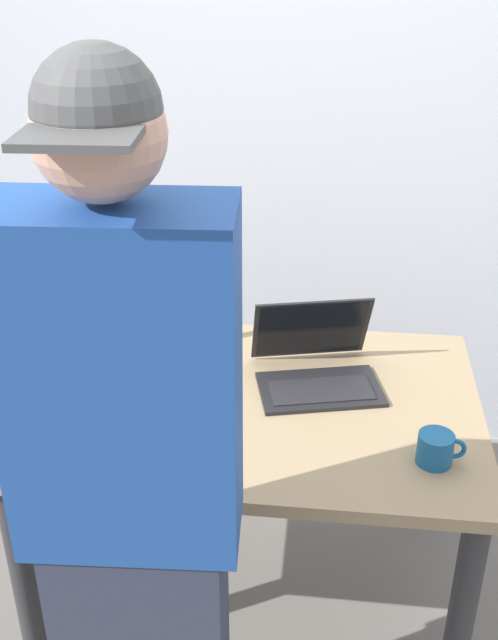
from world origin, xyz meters
name	(u,v)px	position (x,y,z in m)	size (l,w,h in m)	color
ground_plane	(252,582)	(0.00, 0.00, 0.00)	(8.00, 8.00, 0.00)	slate
desk	(252,429)	(0.00, 0.00, 0.61)	(1.28, 0.87, 0.72)	#9E8460
laptop	(316,362)	(0.17, 0.12, 0.77)	(0.41, 0.38, 0.23)	black
beer_bottle_dark	(153,306)	(-0.35, 0.32, 0.83)	(0.07, 0.07, 0.28)	#472B14
beer_bottle_amber	(156,320)	(-0.32, 0.22, 0.83)	(0.07, 0.07, 0.30)	brown
person_figure	(133,505)	(-0.16, -0.69, 0.91)	(0.43, 0.30, 1.77)	#2D3347
coffee_mug	(436,449)	(0.48, -0.23, 0.76)	(0.12, 0.09, 0.08)	#19598C
back_wall	(282,114)	(0.00, 0.93, 1.30)	(6.00, 0.10, 2.60)	silver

